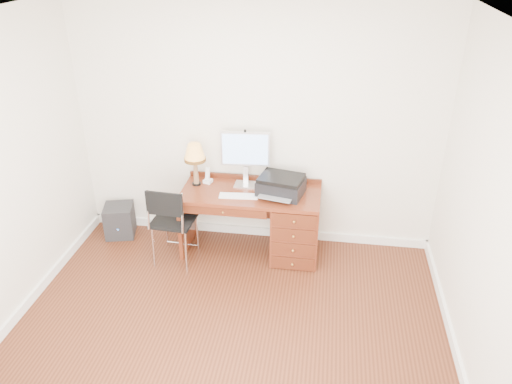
% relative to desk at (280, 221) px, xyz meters
% --- Properties ---
extents(ground, '(4.00, 4.00, 0.00)m').
position_rel_desk_xyz_m(ground, '(-0.32, -1.40, -0.41)').
color(ground, '#3F1B0E').
rests_on(ground, ground).
extents(room_shell, '(4.00, 4.00, 4.00)m').
position_rel_desk_xyz_m(room_shell, '(-0.32, -0.77, -0.36)').
color(room_shell, silver).
rests_on(room_shell, ground).
extents(desk, '(1.50, 0.67, 0.75)m').
position_rel_desk_xyz_m(desk, '(0.00, 0.00, 0.00)').
color(desk, maroon).
rests_on(desk, ground).
extents(monitor, '(0.53, 0.19, 0.61)m').
position_rel_desk_xyz_m(monitor, '(-0.41, 0.18, 0.72)').
color(monitor, silver).
rests_on(monitor, desk).
extents(keyboard, '(0.42, 0.15, 0.02)m').
position_rel_desk_xyz_m(keyboard, '(-0.43, -0.13, 0.34)').
color(keyboard, white).
rests_on(keyboard, desk).
extents(mouse_pad, '(0.20, 0.20, 0.04)m').
position_rel_desk_xyz_m(mouse_pad, '(-0.05, -0.09, 0.35)').
color(mouse_pad, black).
rests_on(mouse_pad, desk).
extents(printer, '(0.53, 0.45, 0.21)m').
position_rel_desk_xyz_m(printer, '(0.00, 0.00, 0.44)').
color(printer, black).
rests_on(printer, desk).
extents(leg_lamp, '(0.23, 0.23, 0.48)m').
position_rel_desk_xyz_m(leg_lamp, '(-0.95, 0.09, 0.69)').
color(leg_lamp, black).
rests_on(leg_lamp, desk).
extents(phone, '(0.10, 0.10, 0.18)m').
position_rel_desk_xyz_m(phone, '(-0.83, 0.15, 0.39)').
color(phone, white).
rests_on(phone, desk).
extents(pen_cup, '(0.08, 0.08, 0.10)m').
position_rel_desk_xyz_m(pen_cup, '(0.07, 0.23, 0.39)').
color(pen_cup, black).
rests_on(pen_cup, desk).
extents(chair, '(0.46, 0.47, 0.93)m').
position_rel_desk_xyz_m(chair, '(-1.12, -0.35, 0.15)').
color(chair, black).
rests_on(chair, ground).
extents(equipment_box, '(0.40, 0.40, 0.38)m').
position_rel_desk_xyz_m(equipment_box, '(-1.92, 0.10, -0.22)').
color(equipment_box, black).
rests_on(equipment_box, ground).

